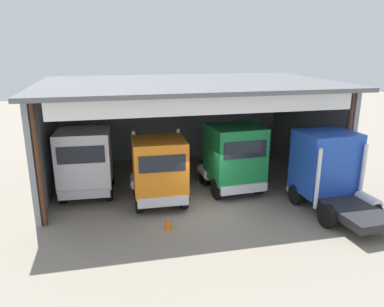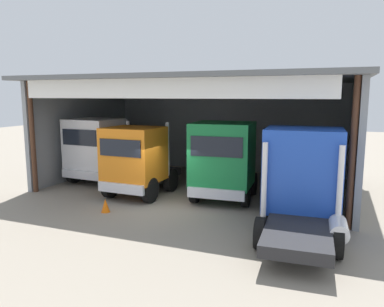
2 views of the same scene
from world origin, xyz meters
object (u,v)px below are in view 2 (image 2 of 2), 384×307
at_px(truck_orange_center_bay, 137,160).
at_px(truck_green_center_left_bay, 223,159).
at_px(tool_cart, 302,170).
at_px(truck_blue_yard_outside, 302,181).
at_px(truck_white_center_right_bay, 97,149).
at_px(oil_drum, 331,172).
at_px(traffic_cone, 105,206).

xyz_separation_m(truck_orange_center_bay, truck_green_center_left_bay, (4.00, 0.77, 0.15)).
bearing_deg(tool_cart, truck_blue_yard_outside, -85.38).
height_order(truck_green_center_left_bay, tool_cart, truck_green_center_left_bay).
distance_m(truck_white_center_right_bay, truck_blue_yard_outside, 11.85).
relative_size(truck_white_center_right_bay, truck_blue_yard_outside, 0.88).
distance_m(truck_white_center_right_bay, oil_drum, 13.21).
bearing_deg(traffic_cone, oil_drum, 48.65).
xyz_separation_m(truck_blue_yard_outside, traffic_cone, (-7.69, -0.45, -1.58)).
bearing_deg(truck_white_center_right_bay, truck_blue_yard_outside, 163.70).
bearing_deg(truck_blue_yard_outside, truck_orange_center_bay, 161.02).
distance_m(truck_white_center_right_bay, truck_green_center_left_bay, 7.54).
bearing_deg(truck_blue_yard_outside, traffic_cone, -179.68).
distance_m(truck_orange_center_bay, truck_green_center_left_bay, 4.08).
distance_m(truck_orange_center_bay, truck_blue_yard_outside, 8.00).
relative_size(truck_orange_center_bay, truck_green_center_left_bay, 0.99).
bearing_deg(truck_green_center_left_bay, tool_cart, -120.60).
height_order(truck_white_center_right_bay, truck_green_center_left_bay, truck_green_center_left_bay).
bearing_deg(traffic_cone, truck_blue_yard_outside, 3.38).
height_order(truck_blue_yard_outside, oil_drum, truck_blue_yard_outside).
bearing_deg(tool_cart, truck_orange_center_bay, -136.26).
xyz_separation_m(truck_orange_center_bay, tool_cart, (6.98, 6.68, -1.25)).
relative_size(truck_white_center_right_bay, oil_drum, 5.02).
height_order(truck_white_center_right_bay, oil_drum, truck_white_center_right_bay).
relative_size(truck_blue_yard_outside, tool_cart, 5.23).
bearing_deg(truck_green_center_left_bay, truck_white_center_right_bay, -11.43).
distance_m(truck_white_center_right_bay, traffic_cone, 5.83).
bearing_deg(tool_cart, traffic_cone, -126.80).
bearing_deg(tool_cart, truck_green_center_left_bay, -116.76).
relative_size(truck_green_center_left_bay, oil_drum, 4.95).
bearing_deg(truck_green_center_left_bay, traffic_cone, 36.71).
relative_size(tool_cart, traffic_cone, 1.79).
height_order(truck_blue_yard_outside, traffic_cone, truck_blue_yard_outside).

